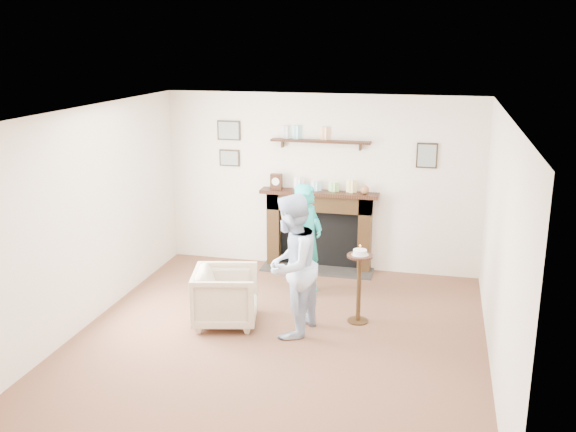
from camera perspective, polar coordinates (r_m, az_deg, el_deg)
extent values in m
plane|color=brown|center=(7.21, -0.96, -11.00)|extent=(5.00, 5.00, 0.00)
cube|color=silver|center=(9.11, 2.94, 2.99)|extent=(4.50, 0.04, 2.50)
cube|color=silver|center=(7.61, -17.63, -0.24)|extent=(0.04, 5.00, 2.50)
cube|color=silver|center=(6.58, 18.34, -2.72)|extent=(0.04, 5.00, 2.50)
cube|color=white|center=(6.50, -1.06, 9.14)|extent=(4.50, 5.00, 0.04)
cube|color=black|center=(9.34, -1.22, -1.13)|extent=(0.18, 0.20, 1.10)
cube|color=black|center=(9.10, 6.85, -1.68)|extent=(0.18, 0.20, 1.10)
cube|color=black|center=(9.08, 2.80, 1.19)|extent=(1.50, 0.20, 0.24)
cube|color=black|center=(9.30, 2.84, -1.99)|extent=(1.14, 0.06, 0.86)
cube|color=#2C2A27|center=(9.25, 2.58, -4.78)|extent=(1.60, 0.44, 0.03)
cube|color=black|center=(9.02, 2.77, 2.04)|extent=(1.68, 0.26, 0.05)
cube|color=black|center=(8.93, 2.90, 6.65)|extent=(1.40, 0.15, 0.03)
cube|color=black|center=(9.32, -5.28, 7.59)|extent=(0.34, 0.03, 0.28)
cube|color=black|center=(9.38, -5.22, 5.17)|extent=(0.30, 0.03, 0.24)
cube|color=black|center=(8.87, 12.25, 5.27)|extent=(0.28, 0.03, 0.34)
cube|color=black|center=(9.12, -1.05, 3.08)|extent=(0.16, 0.09, 0.22)
cylinder|color=white|center=(9.07, -1.12, 3.08)|extent=(0.11, 0.01, 0.11)
sphere|color=#3D8F2F|center=(8.91, 6.83, 2.34)|extent=(0.12, 0.12, 0.12)
imported|color=tan|center=(7.66, -5.48, -9.43)|extent=(0.87, 0.86, 0.67)
imported|color=silver|center=(7.38, 0.24, -10.35)|extent=(0.75, 0.89, 1.61)
imported|color=#1DA99C|center=(8.47, 1.69, -6.85)|extent=(0.48, 0.61, 1.46)
cylinder|color=black|center=(7.70, 6.22, -9.24)|extent=(0.24, 0.24, 0.02)
cylinder|color=black|center=(7.54, 6.31, -6.47)|extent=(0.05, 0.05, 0.79)
cylinder|color=black|center=(7.40, 6.40, -3.55)|extent=(0.30, 0.30, 0.03)
cylinder|color=silver|center=(7.40, 6.41, -3.44)|extent=(0.20, 0.20, 0.01)
cylinder|color=white|center=(7.39, 6.41, -3.21)|extent=(0.16, 0.16, 0.06)
cylinder|color=#FFD9A1|center=(7.37, 6.43, -2.84)|extent=(0.01, 0.01, 0.04)
sphere|color=orange|center=(7.36, 6.43, -2.62)|extent=(0.02, 0.02, 0.02)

